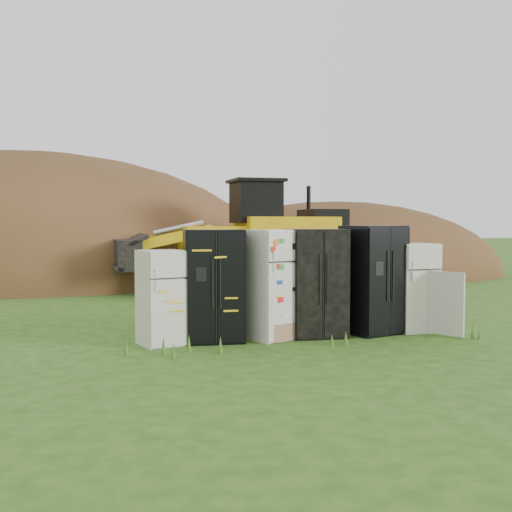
% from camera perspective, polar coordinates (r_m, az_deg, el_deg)
% --- Properties ---
extents(ground, '(120.00, 120.00, 0.00)m').
position_cam_1_polar(ground, '(11.23, 3.74, -7.20)').
color(ground, '#214D14').
rests_on(ground, ground).
extents(fridge_leftmost, '(0.82, 0.80, 1.54)m').
position_cam_1_polar(fridge_leftmost, '(10.52, -8.37, -3.67)').
color(fridge_leftmost, silver).
rests_on(fridge_leftmost, ground).
extents(fridge_black_side, '(1.05, 0.87, 1.87)m').
position_cam_1_polar(fridge_black_side, '(10.72, -3.78, -2.64)').
color(fridge_black_side, black).
rests_on(fridge_black_side, ground).
extents(fridge_sticker, '(1.05, 1.02, 1.86)m').
position_cam_1_polar(fridge_sticker, '(10.95, 1.41, -2.53)').
color(fridge_sticker, silver).
rests_on(fridge_sticker, ground).
extents(fridge_dark_mid, '(1.02, 0.86, 1.87)m').
position_cam_1_polar(fridge_dark_mid, '(11.21, 5.39, -2.39)').
color(fridge_dark_mid, black).
rests_on(fridge_dark_mid, ground).
extents(fridge_black_right, '(1.14, 1.03, 1.93)m').
position_cam_1_polar(fridge_black_right, '(11.66, 10.36, -2.07)').
color(fridge_black_right, black).
rests_on(fridge_black_right, ground).
extents(fridge_open_door, '(0.77, 0.72, 1.60)m').
position_cam_1_polar(fridge_open_door, '(12.06, 13.83, -2.73)').
color(fridge_open_door, silver).
rests_on(fridge_open_door, ground).
extents(wheel_loader, '(6.69, 2.72, 3.23)m').
position_cam_1_polar(wheel_loader, '(18.43, -2.45, 1.85)').
color(wheel_loader, gold).
rests_on(wheel_loader, ground).
extents(dirt_mound_right, '(13.24, 9.71, 5.58)m').
position_cam_1_polar(dirt_mound_right, '(24.73, 7.11, -1.63)').
color(dirt_mound_right, '#443116').
rests_on(dirt_mound_right, ground).
extents(dirt_mound_left, '(18.28, 13.71, 9.03)m').
position_cam_1_polar(dirt_mound_left, '(24.57, -19.49, -1.81)').
color(dirt_mound_left, '#443116').
rests_on(dirt_mound_left, ground).
extents(dirt_mound_back, '(16.69, 11.13, 6.04)m').
position_cam_1_polar(dirt_mound_back, '(28.35, -7.78, -1.05)').
color(dirt_mound_back, '#443116').
rests_on(dirt_mound_back, ground).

